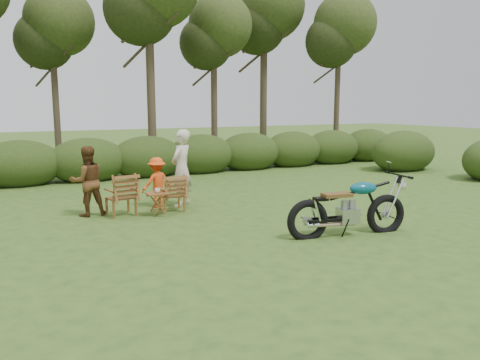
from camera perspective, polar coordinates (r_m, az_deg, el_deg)
name	(u,v)px	position (r m, az deg, el deg)	size (l,w,h in m)	color
ground	(295,243)	(8.48, 6.72, -7.68)	(80.00, 80.00, 0.00)	#2E4818
tree_line	(152,65)	(17.25, -10.62, 13.56)	(22.52, 11.62, 8.14)	#3A2D1F
motorcycle	(347,235)	(9.19, 12.91, -6.52)	(2.32, 0.89, 1.33)	#0C89A6
lawn_chair_right	(172,211)	(11.01, -8.25, -3.76)	(0.59, 0.59, 0.86)	brown
lawn_chair_left	(122,215)	(10.85, -14.23, -4.15)	(0.65, 0.65, 0.94)	#5A2E16
side_table	(158,204)	(10.58, -9.98, -2.92)	(0.50, 0.42, 0.51)	brown
cup	(157,191)	(10.53, -10.04, -1.27)	(0.12, 0.12, 0.10)	beige
adult_a	(182,206)	(11.56, -7.05, -3.11)	(0.68, 0.45, 1.86)	beige
adult_b	(89,216)	(10.99, -17.91, -4.14)	(0.76, 0.59, 1.56)	#563318
child	(158,207)	(11.52, -10.01, -3.23)	(0.78, 0.45, 1.20)	#EE4D16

